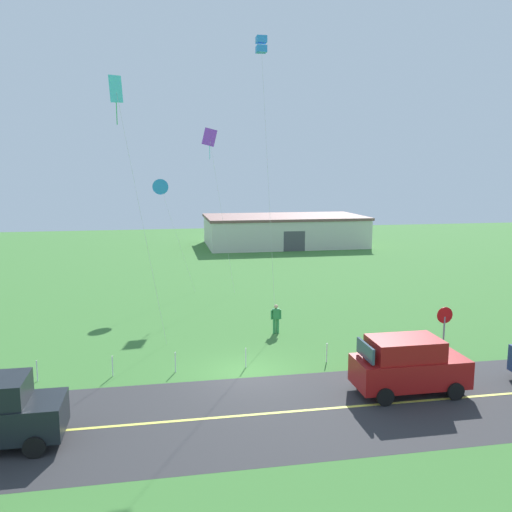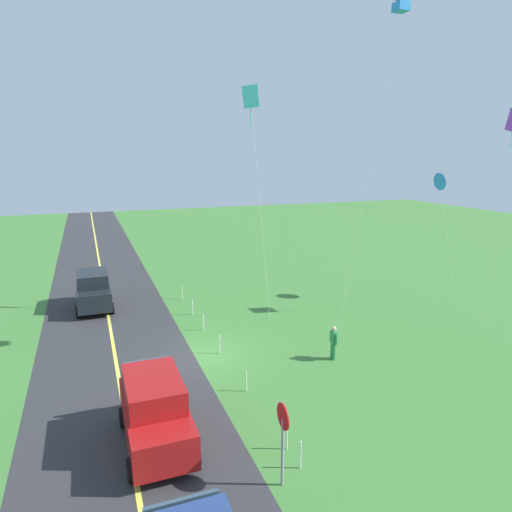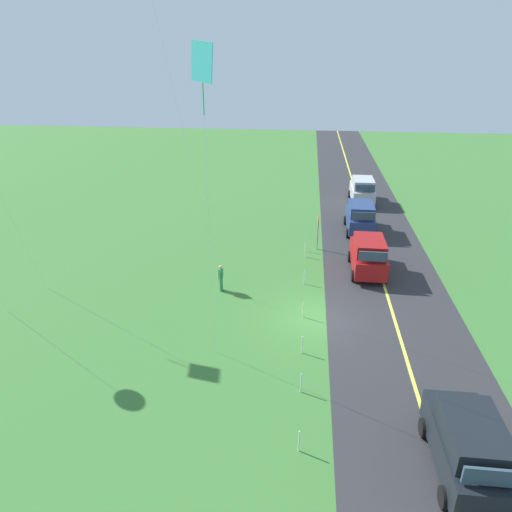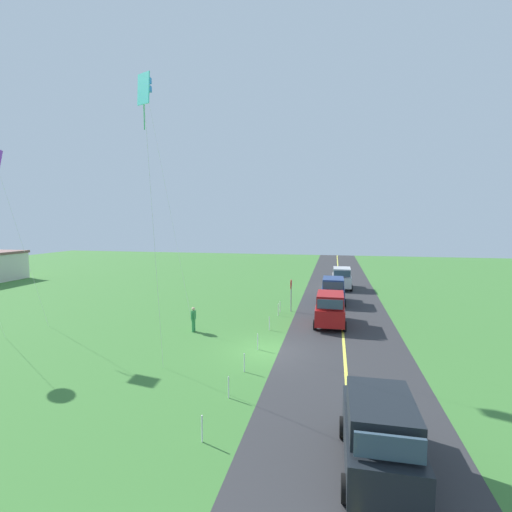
# 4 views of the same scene
# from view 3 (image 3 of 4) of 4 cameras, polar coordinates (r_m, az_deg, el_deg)

# --- Properties ---
(ground_plane) EXTENTS (120.00, 120.00, 0.10)m
(ground_plane) POSITION_cam_3_polar(r_m,az_deg,el_deg) (24.49, 7.40, -7.71)
(ground_plane) COLOR #3D7533
(asphalt_road) EXTENTS (120.00, 7.00, 0.00)m
(asphalt_road) POSITION_cam_3_polar(r_m,az_deg,el_deg) (24.93, 16.71, -7.88)
(asphalt_road) COLOR #2D2D30
(asphalt_road) RESTS_ON ground
(road_centre_stripe) EXTENTS (120.00, 0.16, 0.00)m
(road_centre_stripe) POSITION_cam_3_polar(r_m,az_deg,el_deg) (24.93, 16.71, -7.87)
(road_centre_stripe) COLOR #E5E04C
(road_centre_stripe) RESTS_ON asphalt_road
(car_suv_foreground) EXTENTS (4.40, 2.12, 2.24)m
(car_suv_foreground) POSITION_cam_3_polar(r_m,az_deg,el_deg) (29.43, 13.58, 0.14)
(car_suv_foreground) COLOR maroon
(car_suv_foreground) RESTS_ON ground
(car_parked_east_near) EXTENTS (4.40, 2.12, 2.24)m
(car_parked_east_near) POSITION_cam_3_polar(r_m,az_deg,el_deg) (35.97, 12.64, 4.67)
(car_parked_east_near) COLOR navy
(car_parked_east_near) RESTS_ON ground
(car_parked_east_far) EXTENTS (4.40, 2.12, 2.24)m
(car_parked_east_far) POSITION_cam_3_polar(r_m,az_deg,el_deg) (43.03, 12.88, 7.86)
(car_parked_east_far) COLOR #B7B7BC
(car_parked_east_far) RESTS_ON ground
(car_parked_west_near) EXTENTS (4.40, 2.12, 2.24)m
(car_parked_west_near) POSITION_cam_3_polar(r_m,az_deg,el_deg) (17.48, 24.52, -20.35)
(car_parked_west_near) COLOR black
(car_parked_west_near) RESTS_ON ground
(stop_sign) EXTENTS (0.76, 0.08, 2.56)m
(stop_sign) POSITION_cam_3_polar(r_m,az_deg,el_deg) (31.94, 7.60, 3.81)
(stop_sign) COLOR gray
(stop_sign) RESTS_ON ground
(person_adult_near) EXTENTS (0.58, 0.22, 1.60)m
(person_adult_near) POSITION_cam_3_polar(r_m,az_deg,el_deg) (26.59, -4.31, -2.59)
(person_adult_near) COLOR #338C4C
(person_adult_near) RESTS_ON ground
(kite_green_far) EXTENTS (2.28, 0.87, 13.03)m
(kite_green_far) POSITION_cam_3_polar(r_m,az_deg,el_deg) (15.90, -6.60, 21.52)
(kite_green_far) COLOR silver
(kite_green_far) RESTS_ON ground
(fence_post_0) EXTENTS (0.05, 0.05, 0.90)m
(fence_post_0) POSITION_cam_3_polar(r_m,az_deg,el_deg) (17.28, 5.28, -21.62)
(fence_post_0) COLOR silver
(fence_post_0) RESTS_ON ground
(fence_post_1) EXTENTS (0.05, 0.05, 0.90)m
(fence_post_1) POSITION_cam_3_polar(r_m,az_deg,el_deg) (19.53, 5.51, -15.21)
(fence_post_1) COLOR silver
(fence_post_1) RESTS_ON ground
(fence_post_2) EXTENTS (0.05, 0.05, 0.90)m
(fence_post_2) POSITION_cam_3_polar(r_m,az_deg,el_deg) (21.65, 5.66, -10.76)
(fence_post_2) COLOR silver
(fence_post_2) RESTS_ON ground
(fence_post_3) EXTENTS (0.05, 0.05, 0.90)m
(fence_post_3) POSITION_cam_3_polar(r_m,az_deg,el_deg) (24.27, 5.80, -6.57)
(fence_post_3) COLOR silver
(fence_post_3) RESTS_ON ground
(fence_post_4) EXTENTS (0.05, 0.05, 0.90)m
(fence_post_4) POSITION_cam_3_polar(r_m,az_deg,el_deg) (27.57, 5.93, -2.59)
(fence_post_4) COLOR silver
(fence_post_4) RESTS_ON ground
(fence_post_5) EXTENTS (0.05, 0.05, 0.90)m
(fence_post_5) POSITION_cam_3_polar(r_m,az_deg,el_deg) (31.11, 6.03, 0.63)
(fence_post_5) COLOR silver
(fence_post_5) RESTS_ON ground
(fence_post_6) EXTENTS (0.05, 0.05, 0.90)m
(fence_post_6) POSITION_cam_3_polar(r_m,az_deg,el_deg) (32.00, 6.06, 1.32)
(fence_post_6) COLOR silver
(fence_post_6) RESTS_ON ground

